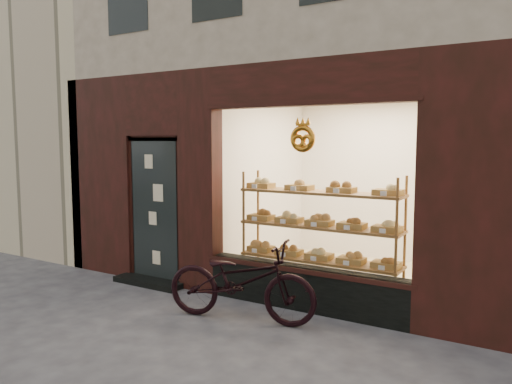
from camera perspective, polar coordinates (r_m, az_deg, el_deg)
The scene contains 4 objects.
ground at distance 5.11m, azimuth -10.41°, elevation -18.83°, with size 90.00×90.00×0.00m, color #39393E.
neighbor_left at distance 15.73m, azimuth -23.96°, elevation 14.09°, with size 12.00×7.00×9.00m, color beige.
display_shelf at distance 6.68m, azimuth 7.26°, elevation -5.10°, with size 2.20×0.45×1.70m.
bicycle at distance 5.98m, azimuth -1.74°, elevation -10.10°, with size 0.64×1.83×0.96m, color black.
Camera 1 is at (3.12, -3.43, 2.13)m, focal length 35.00 mm.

